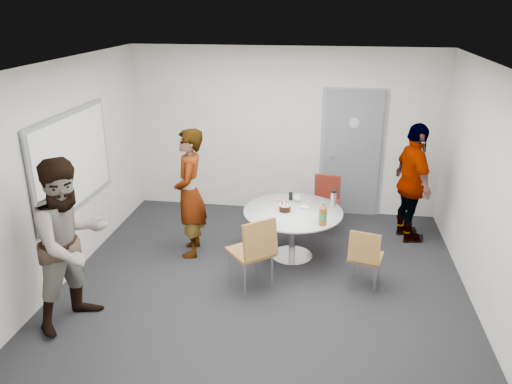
% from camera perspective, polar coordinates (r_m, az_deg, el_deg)
% --- Properties ---
extents(floor, '(5.00, 5.00, 0.00)m').
position_cam_1_polar(floor, '(6.39, 0.83, -10.51)').
color(floor, black).
rests_on(floor, ground).
extents(ceiling, '(5.00, 5.00, 0.00)m').
position_cam_1_polar(ceiling, '(5.48, 0.98, 14.31)').
color(ceiling, silver).
rests_on(ceiling, wall_back).
extents(wall_back, '(5.00, 0.00, 5.00)m').
position_cam_1_polar(wall_back, '(8.18, 3.28, 6.89)').
color(wall_back, beige).
rests_on(wall_back, floor).
extents(wall_left, '(0.00, 5.00, 5.00)m').
position_cam_1_polar(wall_left, '(6.59, -21.18, 1.99)').
color(wall_left, beige).
rests_on(wall_left, floor).
extents(wall_right, '(0.00, 5.00, 5.00)m').
position_cam_1_polar(wall_right, '(6.02, 25.19, -0.37)').
color(wall_right, beige).
rests_on(wall_right, floor).
extents(wall_front, '(5.00, 0.00, 5.00)m').
position_cam_1_polar(wall_front, '(3.59, -4.62, -12.74)').
color(wall_front, beige).
rests_on(wall_front, floor).
extents(door, '(1.02, 0.17, 2.12)m').
position_cam_1_polar(door, '(8.22, 10.89, 4.28)').
color(door, slate).
rests_on(door, wall_back).
extents(whiteboard, '(0.04, 1.90, 1.25)m').
position_cam_1_polar(whiteboard, '(6.71, -20.19, 3.34)').
color(whiteboard, gray).
rests_on(whiteboard, wall_left).
extents(table, '(1.34, 1.34, 1.00)m').
position_cam_1_polar(table, '(6.77, 4.46, -2.88)').
color(table, silver).
rests_on(table, floor).
extents(chair_near_left, '(0.67, 0.68, 0.98)m').
position_cam_1_polar(chair_near_left, '(5.96, -0.14, -6.35)').
color(chair_near_left, brown).
rests_on(chair_near_left, floor).
extents(chair_near_right, '(0.47, 0.50, 0.81)m').
position_cam_1_polar(chair_near_right, '(6.19, 12.35, -6.94)').
color(chair_near_right, brown).
rests_on(chair_near_right, floor).
extents(chair_far, '(0.47, 0.50, 0.87)m').
position_cam_1_polar(chair_far, '(7.70, 7.98, -0.64)').
color(chair_far, maroon).
rests_on(chair_far, floor).
extents(person_main, '(0.54, 0.72, 1.79)m').
position_cam_1_polar(person_main, '(6.83, -7.59, -0.15)').
color(person_main, '#A5C6EA').
rests_on(person_main, floor).
extents(person_left, '(1.05, 1.14, 1.89)m').
position_cam_1_polar(person_left, '(5.64, -20.37, -5.54)').
color(person_left, white).
rests_on(person_left, floor).
extents(person_right, '(0.69, 1.11, 1.76)m').
position_cam_1_polar(person_right, '(7.53, 17.46, 0.96)').
color(person_right, black).
rests_on(person_right, floor).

